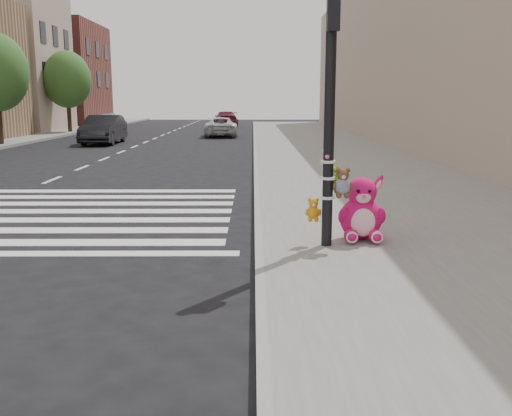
{
  "coord_description": "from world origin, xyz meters",
  "views": [
    {
      "loc": [
        1.46,
        -6.77,
        2.37
      ],
      "look_at": [
        1.51,
        1.68,
        0.75
      ],
      "focal_mm": 40.0,
      "sensor_mm": 36.0,
      "label": 1
    }
  ],
  "objects_px": {
    "car_white_near": "(221,127)",
    "red_teddy": "(370,230)",
    "signal_pole": "(331,142)",
    "pink_bunny": "(361,213)",
    "car_dark_far": "(104,130)"
  },
  "relations": [
    {
      "from": "car_dark_far",
      "to": "car_white_near",
      "type": "xyz_separation_m",
      "value": [
        5.93,
        5.99,
        -0.15
      ]
    },
    {
      "from": "red_teddy",
      "to": "car_dark_far",
      "type": "bearing_deg",
      "value": 122.99
    },
    {
      "from": "car_dark_far",
      "to": "car_white_near",
      "type": "distance_m",
      "value": 8.43
    },
    {
      "from": "car_dark_far",
      "to": "car_white_near",
      "type": "relative_size",
      "value": 1.06
    },
    {
      "from": "red_teddy",
      "to": "car_dark_far",
      "type": "xyz_separation_m",
      "value": [
        -9.9,
        21.42,
        0.53
      ]
    },
    {
      "from": "pink_bunny",
      "to": "red_teddy",
      "type": "bearing_deg",
      "value": 51.19
    },
    {
      "from": "signal_pole",
      "to": "car_white_near",
      "type": "relative_size",
      "value": 0.91
    },
    {
      "from": "pink_bunny",
      "to": "car_white_near",
      "type": "distance_m",
      "value": 27.9
    },
    {
      "from": "signal_pole",
      "to": "pink_bunny",
      "type": "relative_size",
      "value": 3.73
    },
    {
      "from": "signal_pole",
      "to": "car_dark_far",
      "type": "distance_m",
      "value": 23.84
    },
    {
      "from": "pink_bunny",
      "to": "signal_pole",
      "type": "bearing_deg",
      "value": -146.45
    },
    {
      "from": "red_teddy",
      "to": "car_white_near",
      "type": "xyz_separation_m",
      "value": [
        -3.97,
        27.41,
        0.37
      ]
    },
    {
      "from": "signal_pole",
      "to": "car_white_near",
      "type": "bearing_deg",
      "value": 96.51
    },
    {
      "from": "red_teddy",
      "to": "pink_bunny",
      "type": "bearing_deg",
      "value": -122.61
    },
    {
      "from": "car_white_near",
      "to": "red_teddy",
      "type": "bearing_deg",
      "value": 96.53
    }
  ]
}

